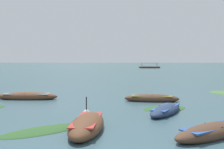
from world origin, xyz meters
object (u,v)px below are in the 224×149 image
object	(u,v)px
mooring_buoy	(86,113)
rowboat_3	(27,96)
rowboat_5	(166,110)
rowboat_4	(213,131)
ferry_0	(149,67)
rowboat_2	(87,125)
rowboat_6	(152,98)

from	to	relation	value
mooring_buoy	rowboat_3	bearing A→B (deg)	128.69
rowboat_5	mooring_buoy	size ratio (longest dim) A/B	3.46
rowboat_3	rowboat_4	distance (m)	13.73
rowboat_5	ferry_0	distance (m)	101.33
ferry_0	rowboat_2	bearing A→B (deg)	-103.39
rowboat_3	rowboat_5	distance (m)	10.56
rowboat_2	rowboat_3	bearing A→B (deg)	118.33
rowboat_2	rowboat_6	distance (m)	8.48
rowboat_5	rowboat_4	bearing A→B (deg)	-81.48
rowboat_2	rowboat_4	world-z (taller)	rowboat_2
rowboat_3	rowboat_5	world-z (taller)	rowboat_3
rowboat_4	rowboat_5	bearing A→B (deg)	98.52
ferry_0	rowboat_4	bearing A→B (deg)	-100.75
rowboat_5	rowboat_6	xyz separation A→B (m)	(0.16, 4.17, 0.02)
rowboat_2	mooring_buoy	distance (m)	3.09
rowboat_2	ferry_0	xyz separation A→B (m)	(24.39, 102.44, 0.21)
rowboat_3	rowboat_6	bearing A→B (deg)	-9.67
rowboat_3	rowboat_4	world-z (taller)	rowboat_3
rowboat_2	rowboat_5	world-z (taller)	rowboat_2
ferry_0	rowboat_3	bearing A→B (deg)	-107.31
rowboat_6	ferry_0	xyz separation A→B (m)	(20.12, 95.12, 0.25)
rowboat_5	rowboat_6	bearing A→B (deg)	87.78
rowboat_4	ferry_0	size ratio (longest dim) A/B	0.43
rowboat_5	rowboat_6	world-z (taller)	rowboat_6
rowboat_4	rowboat_6	size ratio (longest dim) A/B	1.01
rowboat_2	mooring_buoy	xyz separation A→B (m)	(-0.15, 3.09, -0.13)
rowboat_3	mooring_buoy	world-z (taller)	mooring_buoy
rowboat_3	mooring_buoy	size ratio (longest dim) A/B	4.37
rowboat_4	ferry_0	xyz separation A→B (m)	(19.65, 103.48, 0.26)
rowboat_3	rowboat_5	xyz separation A→B (m)	(8.89, -5.71, -0.04)
rowboat_3	ferry_0	xyz separation A→B (m)	(29.17, 93.57, 0.24)
rowboat_2	ferry_0	size ratio (longest dim) A/B	0.43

